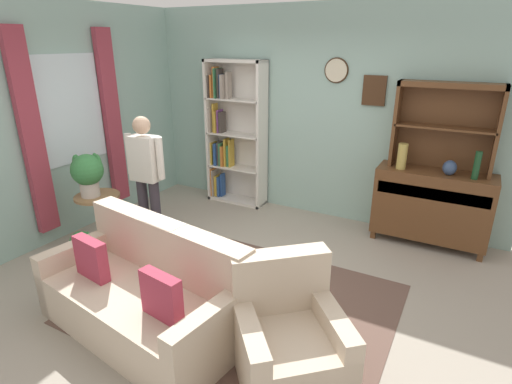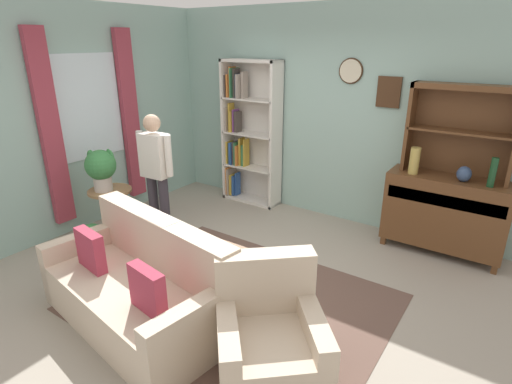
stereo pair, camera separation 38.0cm
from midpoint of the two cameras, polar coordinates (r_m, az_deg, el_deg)
ground_plane at (r=4.30m, az=-0.08°, el=-12.64°), size 5.40×4.60×0.02m
wall_back at (r=5.56m, az=12.72°, el=10.38°), size 5.00×0.09×2.80m
wall_left at (r=5.53m, az=-22.23°, el=9.26°), size 0.16×4.20×2.80m
area_rug at (r=3.99m, az=-0.17°, el=-15.31°), size 2.76×2.16×0.01m
bookshelf at (r=6.05m, az=0.51°, el=8.26°), size 0.90×0.30×2.10m
sideboard at (r=5.17m, az=27.01°, el=-2.54°), size 1.30×0.45×0.92m
sideboard_hutch at (r=5.01m, az=29.16°, el=9.02°), size 1.10×0.26×1.00m
vase_tall at (r=4.98m, az=23.52°, el=4.05°), size 0.11×0.11×0.30m
vase_round at (r=4.95m, az=29.29°, el=2.19°), size 0.15×0.15×0.17m
bottle_wine at (r=4.89m, az=32.38°, el=2.31°), size 0.07×0.07×0.31m
couch_floral at (r=3.71m, az=-13.34°, el=-13.28°), size 1.90×1.10×0.90m
armchair_floral at (r=3.14m, az=5.60°, el=-20.38°), size 1.08×1.08×0.88m
plant_stand at (r=5.27m, az=-17.72°, el=-2.18°), size 0.52×0.52×0.63m
potted_plant_large at (r=5.11m, az=-19.08°, el=3.34°), size 0.36×0.36×0.50m
potted_plant_small at (r=5.07m, az=-20.11°, el=-5.82°), size 0.25×0.25×0.34m
person_reading at (r=4.90m, az=-11.80°, el=3.11°), size 0.52×0.22×1.56m
coffee_table at (r=4.01m, az=-3.45°, el=-9.20°), size 0.80×0.50×0.42m
book_stack at (r=4.01m, az=-5.50°, el=-7.62°), size 0.22×0.16×0.07m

